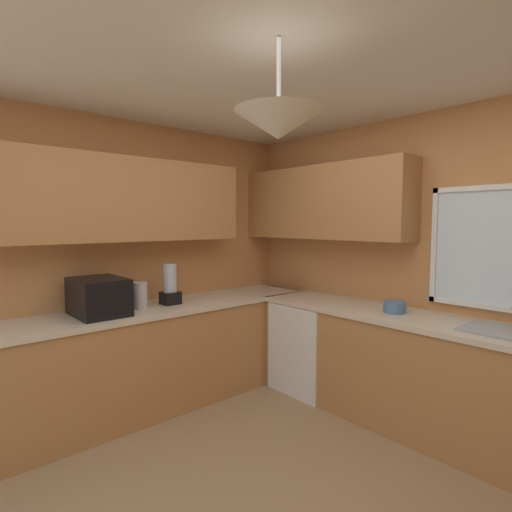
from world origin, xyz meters
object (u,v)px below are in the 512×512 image
at_px(blender_appliance, 170,286).
at_px(bowl, 395,307).
at_px(dishwasher, 312,346).
at_px(microwave, 99,297).
at_px(kettle, 140,296).

bearing_deg(blender_appliance, bowl, 38.38).
distance_m(dishwasher, bowl, 0.98).
xyz_separation_m(dishwasher, microwave, (-0.66, -1.79, 0.61)).
distance_m(kettle, bowl, 2.09).
bearing_deg(kettle, blender_appliance, 93.93).
bearing_deg(kettle, dishwasher, 66.15).
bearing_deg(blender_appliance, microwave, -90.00).
relative_size(microwave, blender_appliance, 1.33).
bearing_deg(microwave, dishwasher, 69.72).
bearing_deg(dishwasher, kettle, -113.85).
xyz_separation_m(microwave, bowl, (1.50, 1.82, -0.10)).
relative_size(bowl, blender_appliance, 0.49).
xyz_separation_m(dishwasher, blender_appliance, (-0.66, -1.16, 0.63)).
relative_size(dishwasher, kettle, 3.70).
bearing_deg(microwave, bowl, 50.49).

